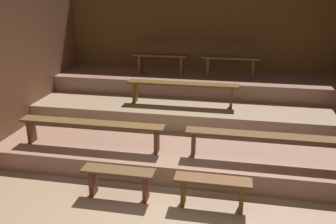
{
  "coord_description": "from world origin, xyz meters",
  "views": [
    {
      "loc": [
        0.8,
        -3.27,
        2.76
      ],
      "look_at": [
        -0.28,
        2.4,
        0.68
      ],
      "focal_mm": 37.27,
      "sensor_mm": 36.0,
      "label": 1
    }
  ],
  "objects_px": {
    "bench_floor_right": "(212,186)",
    "bench_upper_left": "(161,59)",
    "bench_lower_left": "(91,126)",
    "bench_upper_right": "(231,62)",
    "bench_lower_right": "(267,139)",
    "bench_floor_left": "(119,177)",
    "bench_middle_center": "(182,87)"
  },
  "relations": [
    {
      "from": "bench_upper_right",
      "to": "bench_middle_center",
      "type": "bearing_deg",
      "value": -128.75
    },
    {
      "from": "bench_middle_center",
      "to": "bench_upper_left",
      "type": "distance_m",
      "value": 1.27
    },
    {
      "from": "bench_lower_left",
      "to": "bench_upper_right",
      "type": "bearing_deg",
      "value": 50.15
    },
    {
      "from": "bench_lower_left",
      "to": "bench_upper_right",
      "type": "distance_m",
      "value": 3.32
    },
    {
      "from": "bench_upper_right",
      "to": "bench_floor_right",
      "type": "bearing_deg",
      "value": -91.84
    },
    {
      "from": "bench_upper_right",
      "to": "bench_lower_left",
      "type": "bearing_deg",
      "value": -129.85
    },
    {
      "from": "bench_floor_left",
      "to": "bench_upper_right",
      "type": "xyz_separation_m",
      "value": [
        1.38,
        3.33,
        0.97
      ]
    },
    {
      "from": "bench_floor_right",
      "to": "bench_lower_left",
      "type": "xyz_separation_m",
      "value": [
        -1.98,
        0.83,
        0.36
      ]
    },
    {
      "from": "bench_lower_left",
      "to": "bench_lower_right",
      "type": "relative_size",
      "value": 1.0
    },
    {
      "from": "bench_lower_right",
      "to": "bench_middle_center",
      "type": "distance_m",
      "value": 2.07
    },
    {
      "from": "bench_middle_center",
      "to": "bench_upper_left",
      "type": "relative_size",
      "value": 1.78
    },
    {
      "from": "bench_lower_left",
      "to": "bench_middle_center",
      "type": "bearing_deg",
      "value": 49.35
    },
    {
      "from": "bench_lower_left",
      "to": "bench_upper_left",
      "type": "xyz_separation_m",
      "value": [
        0.6,
        2.5,
        0.61
      ]
    },
    {
      "from": "bench_floor_left",
      "to": "bench_upper_left",
      "type": "bearing_deg",
      "value": 91.84
    },
    {
      "from": "bench_floor_right",
      "to": "bench_middle_center",
      "type": "height_order",
      "value": "bench_middle_center"
    },
    {
      "from": "bench_lower_left",
      "to": "bench_upper_right",
      "type": "relative_size",
      "value": 2.02
    },
    {
      "from": "bench_floor_left",
      "to": "bench_lower_left",
      "type": "relative_size",
      "value": 0.42
    },
    {
      "from": "bench_floor_right",
      "to": "bench_lower_right",
      "type": "height_order",
      "value": "bench_lower_right"
    },
    {
      "from": "bench_upper_right",
      "to": "bench_upper_left",
      "type": "bearing_deg",
      "value": 180.0
    },
    {
      "from": "bench_floor_left",
      "to": "bench_floor_right",
      "type": "relative_size",
      "value": 1.0
    },
    {
      "from": "bench_floor_left",
      "to": "bench_lower_right",
      "type": "height_order",
      "value": "bench_lower_right"
    },
    {
      "from": "bench_lower_left",
      "to": "bench_upper_right",
      "type": "height_order",
      "value": "bench_upper_right"
    },
    {
      "from": "bench_upper_left",
      "to": "bench_floor_left",
      "type": "bearing_deg",
      "value": -88.16
    },
    {
      "from": "bench_floor_right",
      "to": "bench_upper_left",
      "type": "distance_m",
      "value": 3.73
    },
    {
      "from": "bench_upper_left",
      "to": "bench_floor_right",
      "type": "bearing_deg",
      "value": -67.48
    },
    {
      "from": "bench_floor_left",
      "to": "bench_lower_left",
      "type": "height_order",
      "value": "bench_lower_left"
    },
    {
      "from": "bench_lower_left",
      "to": "bench_upper_left",
      "type": "height_order",
      "value": "bench_upper_left"
    },
    {
      "from": "bench_upper_left",
      "to": "bench_lower_left",
      "type": "bearing_deg",
      "value": -103.51
    },
    {
      "from": "bench_lower_right",
      "to": "bench_upper_left",
      "type": "height_order",
      "value": "bench_upper_left"
    },
    {
      "from": "bench_floor_right",
      "to": "bench_lower_left",
      "type": "relative_size",
      "value": 0.42
    },
    {
      "from": "bench_floor_left",
      "to": "bench_lower_left",
      "type": "bearing_deg",
      "value": 130.59
    },
    {
      "from": "bench_lower_right",
      "to": "bench_upper_right",
      "type": "xyz_separation_m",
      "value": [
        -0.6,
        2.5,
        0.61
      ]
    }
  ]
}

